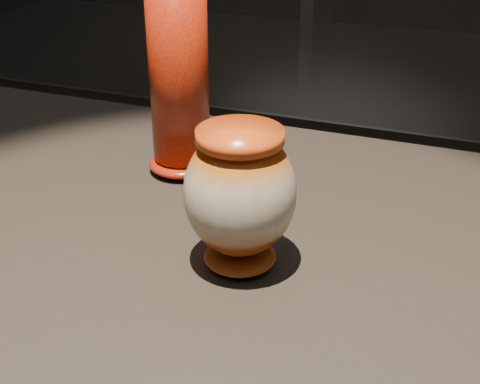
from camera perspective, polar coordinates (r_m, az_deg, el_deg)
name	(u,v)px	position (r m, az deg, el deg)	size (l,w,h in m)	color
main_vase	(240,194)	(0.79, 0.00, -0.21)	(0.17, 0.17, 0.18)	maroon
tall_vase	(179,72)	(1.02, -5.26, 10.18)	(0.13, 0.13, 0.34)	red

